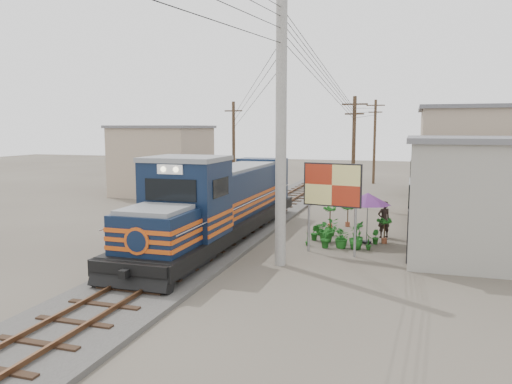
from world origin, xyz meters
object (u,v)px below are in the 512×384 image
(locomotive, at_px, (221,204))
(vendor, at_px, (384,219))
(billboard, at_px, (332,187))
(market_umbrella, at_px, (368,199))

(locomotive, distance_m, vendor, 7.54)
(vendor, bearing_deg, billboard, 30.10)
(billboard, height_order, market_umbrella, billboard)
(market_umbrella, xyz_separation_m, vendor, (0.64, 1.38, -1.12))
(billboard, bearing_deg, vendor, 73.83)
(locomotive, distance_m, market_umbrella, 6.46)
(billboard, xyz_separation_m, vendor, (1.85, 3.74, -1.86))
(locomotive, bearing_deg, billboard, -9.09)
(market_umbrella, height_order, vendor, market_umbrella)
(billboard, relative_size, vendor, 2.15)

